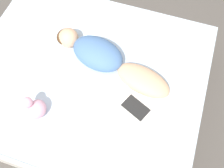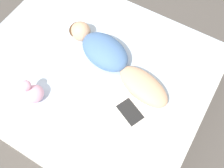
{
  "view_description": "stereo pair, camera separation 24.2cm",
  "coord_description": "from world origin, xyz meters",
  "views": [
    {
      "loc": [
        -1.13,
        -0.64,
        2.79
      ],
      "look_at": [
        -0.07,
        -0.29,
        0.63
      ],
      "focal_mm": 42.0,
      "sensor_mm": 36.0,
      "label": 1
    },
    {
      "loc": [
        -1.03,
        -0.86,
        2.79
      ],
      "look_at": [
        -0.07,
        -0.29,
        0.63
      ],
      "focal_mm": 42.0,
      "sensor_mm": 36.0,
      "label": 2
    }
  ],
  "objects": [
    {
      "name": "ground_plane",
      "position": [
        0.0,
        0.0,
        0.0
      ],
      "size": [
        12.0,
        12.0,
        0.0
      ],
      "primitive_type": "plane",
      "color": "#4C4742"
    },
    {
      "name": "bed",
      "position": [
        0.0,
        0.0,
        0.29
      ],
      "size": [
        1.98,
        2.34,
        0.58
      ],
      "color": "beige",
      "rests_on": "ground_plane"
    },
    {
      "name": "person",
      "position": [
        0.15,
        -0.14,
        0.68
      ],
      "size": [
        0.55,
        1.27,
        0.21
      ],
      "rotation": [
        0.0,
        0.0,
        -0.25
      ],
      "color": "tan",
      "rests_on": "bed"
    },
    {
      "name": "open_magazine",
      "position": [
        -0.31,
        -0.51,
        0.59
      ],
      "size": [
        0.55,
        0.49,
        0.01
      ],
      "rotation": [
        0.0,
        0.0,
        -0.42
      ],
      "color": "silver",
      "rests_on": "bed"
    },
    {
      "name": "plush_toy",
      "position": [
        -0.53,
        0.26,
        0.68
      ],
      "size": [
        0.18,
        0.19,
        0.23
      ],
      "color": "#DB9EB2",
      "rests_on": "bed"
    }
  ]
}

